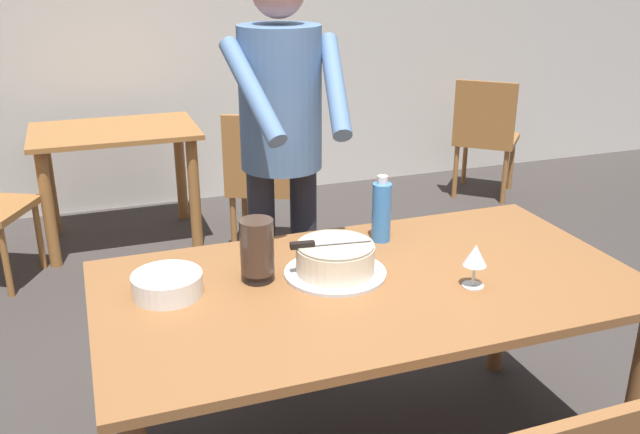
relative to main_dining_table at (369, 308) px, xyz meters
The scene contains 12 objects.
back_wall 3.26m from the main_dining_table, 90.00° to the left, with size 10.00×0.12×2.70m, color beige.
main_dining_table is the anchor object (origin of this frame).
cake_on_platter 0.19m from the main_dining_table, 136.74° to the left, with size 0.34×0.34×0.11m.
cake_knife 0.28m from the main_dining_table, 149.80° to the left, with size 0.27×0.06×0.02m.
plate_stack 0.66m from the main_dining_table, 168.86° to the left, with size 0.22×0.22×0.07m.
wine_glass_near 0.39m from the main_dining_table, 26.17° to the right, with size 0.08×0.08×0.14m.
water_bottle 0.41m from the main_dining_table, 60.04° to the left, with size 0.07×0.07×0.25m.
hurricane_lamp 0.42m from the main_dining_table, 159.45° to the left, with size 0.11×0.11×0.21m.
person_cutting_cake 0.81m from the main_dining_table, 97.44° to the left, with size 0.47×0.55×1.72m.
background_table 2.57m from the main_dining_table, 104.30° to the left, with size 1.00×0.70×0.74m.
background_chair_1 3.19m from the main_dining_table, 50.69° to the left, with size 0.62×0.62×0.90m.
background_chair_3 1.98m from the main_dining_table, 84.80° to the left, with size 0.58×0.58×0.90m.
Camera 1 is at (-0.83, -1.84, 1.75)m, focal length 38.67 mm.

